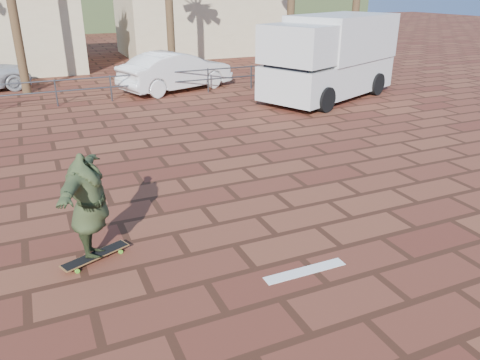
# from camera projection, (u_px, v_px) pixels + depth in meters

# --- Properties ---
(ground) EXTENTS (120.00, 120.00, 0.00)m
(ground) POSITION_uv_depth(u_px,v_px,m) (234.00, 245.00, 8.13)
(ground) COLOR brown
(ground) RESTS_ON ground
(paint_stripe) EXTENTS (1.40, 0.22, 0.01)m
(paint_stripe) POSITION_uv_depth(u_px,v_px,m) (305.00, 271.00, 7.38)
(paint_stripe) COLOR white
(paint_stripe) RESTS_ON ground
(guardrail) EXTENTS (24.06, 0.06, 1.00)m
(guardrail) POSITION_uv_depth(u_px,v_px,m) (110.00, 84.00, 17.99)
(guardrail) COLOR #47494F
(guardrail) RESTS_ON ground
(building_east) EXTENTS (10.60, 6.60, 5.00)m
(building_east) POSITION_uv_depth(u_px,v_px,m) (200.00, 13.00, 30.40)
(building_east) COLOR beige
(building_east) RESTS_ON ground
(longboard) EXTENTS (1.15, 0.67, 0.11)m
(longboard) POSITION_uv_depth(u_px,v_px,m) (96.00, 256.00, 7.64)
(longboard) COLOR olive
(longboard) RESTS_ON ground
(skateboarder) EXTENTS (1.25, 2.23, 1.76)m
(skateboarder) POSITION_uv_depth(u_px,v_px,m) (89.00, 206.00, 7.29)
(skateboarder) COLOR #2E391E
(skateboarder) RESTS_ON longboard
(campervan) EXTENTS (6.57, 4.75, 3.14)m
(campervan) POSITION_uv_depth(u_px,v_px,m) (331.00, 56.00, 18.20)
(campervan) COLOR silver
(campervan) RESTS_ON ground
(car_white) EXTENTS (5.22, 3.20, 1.63)m
(car_white) POSITION_uv_depth(u_px,v_px,m) (176.00, 71.00, 19.88)
(car_white) COLOR white
(car_white) RESTS_ON ground
(street_sign) EXTENTS (0.49, 0.16, 2.42)m
(street_sign) POSITION_uv_depth(u_px,v_px,m) (384.00, 47.00, 20.42)
(street_sign) COLOR gray
(street_sign) RESTS_ON ground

